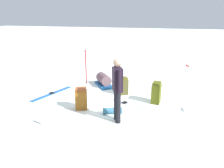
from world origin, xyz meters
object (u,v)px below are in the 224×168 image
at_px(backpack_large_dark, 81,99).
at_px(ski_pair_near, 125,103).
at_px(ski_pair_far, 52,94).
at_px(sleeping_mat_rolled, 112,111).
at_px(backpack_bright, 123,86).
at_px(thermos_bottle, 41,120).
at_px(ski_poles_planted_near, 185,87).
at_px(backpack_small_spare, 156,93).
at_px(ski_poles_planted_far, 86,65).
at_px(gear_sled, 104,80).
at_px(skier_standing, 117,87).

bearing_deg(backpack_large_dark, ski_pair_near, 124.93).
xyz_separation_m(ski_pair_far, sleeping_mat_rolled, (0.91, 2.54, 0.08)).
relative_size(backpack_bright, thermos_bottle, 2.37).
height_order(backpack_large_dark, ski_poles_planted_near, ski_poles_planted_near).
bearing_deg(backpack_large_dark, backpack_small_spare, 119.12).
bearing_deg(ski_pair_near, backpack_small_spare, 111.16).
height_order(ski_poles_planted_near, ski_poles_planted_far, ski_poles_planted_near).
xyz_separation_m(backpack_large_dark, ski_poles_planted_far, (-2.35, -0.86, 0.43)).
bearing_deg(thermos_bottle, ski_poles_planted_near, 117.93).
bearing_deg(sleeping_mat_rolled, thermos_bottle, -54.27).
bearing_deg(ski_pair_far, thermos_bottle, 25.14).
height_order(backpack_small_spare, thermos_bottle, backpack_small_spare).
height_order(ski_pair_far, backpack_bright, backpack_bright).
bearing_deg(ski_pair_near, ski_poles_planted_near, 86.74).
bearing_deg(backpack_small_spare, gear_sled, -117.55).
height_order(ski_pair_far, backpack_large_dark, backpack_large_dark).
bearing_deg(gear_sled, thermos_bottle, -8.43).
distance_m(ski_pair_far, backpack_large_dark, 1.82).
height_order(ski_pair_far, gear_sled, gear_sled).
height_order(skier_standing, backpack_bright, skier_standing).
bearing_deg(ski_pair_near, backpack_large_dark, -55.07).
relative_size(skier_standing, backpack_large_dark, 2.51).
bearing_deg(backpack_bright, backpack_large_dark, -28.29).
bearing_deg(backpack_bright, ski_poles_planted_near, 65.70).
xyz_separation_m(backpack_bright, gear_sled, (-0.68, -0.95, -0.08)).
xyz_separation_m(skier_standing, thermos_bottle, (0.75, -1.82, -0.82)).
bearing_deg(ski_poles_planted_far, backpack_small_spare, 67.90).
relative_size(backpack_bright, ski_poles_planted_near, 0.44).
height_order(backpack_large_dark, backpack_small_spare, backpack_small_spare).
height_order(backpack_bright, ski_poles_planted_far, ski_poles_planted_far).
bearing_deg(gear_sled, ski_poles_planted_near, 61.91).
relative_size(gear_sled, sleeping_mat_rolled, 1.94).
bearing_deg(ski_pair_far, ski_poles_planted_near, 87.57).
xyz_separation_m(ski_pair_far, backpack_small_spare, (-0.28, 3.63, 0.32)).
xyz_separation_m(skier_standing, ski_poles_planted_near, (-1.10, 1.67, -0.18)).
height_order(ski_pair_near, backpack_small_spare, backpack_small_spare).
height_order(skier_standing, sleeping_mat_rolled, skier_standing).
distance_m(skier_standing, backpack_small_spare, 1.88).
relative_size(skier_standing, ski_poles_planted_far, 1.23).
relative_size(ski_pair_near, backpack_bright, 2.73).
bearing_deg(ski_pair_far, backpack_small_spare, 94.34).
distance_m(ski_pair_near, backpack_small_spare, 1.06).
xyz_separation_m(skier_standing, ski_poles_planted_far, (-2.76, -2.09, -0.19)).
relative_size(gear_sled, thermos_bottle, 4.11).
xyz_separation_m(ski_pair_near, ski_poles_planted_far, (-1.56, -1.99, 0.75)).
xyz_separation_m(backpack_large_dark, thermos_bottle, (1.16, -0.60, -0.20)).
bearing_deg(gear_sled, backpack_large_dark, 2.25).
bearing_deg(skier_standing, ski_poles_planted_far, -142.88).
xyz_separation_m(backpack_bright, ski_poles_planted_far, (-0.74, -1.73, 0.46)).
distance_m(gear_sled, thermos_bottle, 3.49).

